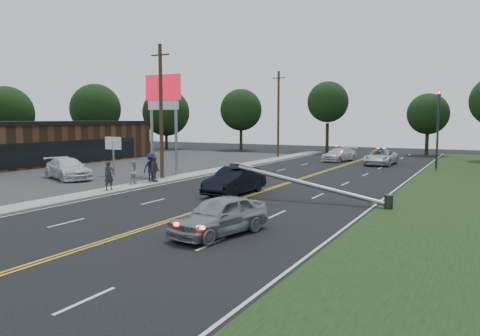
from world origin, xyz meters
The scene contains 26 objects.
ground centered at (0.00, 0.00, 0.00)m, with size 120.00×120.00×0.00m, color black.
parking_lot centered at (-20.00, 10.00, 0.01)m, with size 25.00×60.00×0.01m, color #2D2D2D.
sidewalk centered at (-8.40, 10.00, 0.06)m, with size 1.80×70.00×0.12m, color #9A958B.
centerline_yellow centered at (0.00, 10.00, 0.01)m, with size 0.36×80.00×0.00m, color gold.
pharmacy_building centered at (-27.99, 14.00, 2.20)m, with size 8.40×30.40×4.30m.
pylon_sign centered at (-10.50, 14.00, 6.00)m, with size 3.20×0.35×8.00m.
small_sign centered at (-14.00, 12.00, 2.33)m, with size 1.60×0.14×3.10m.
traffic_signal centered at (8.30, 30.00, 4.21)m, with size 0.28×0.41×7.05m.
fallen_streetlight centered at (4.19, 8.00, 0.92)m, with size 9.36×0.44×1.91m.
utility_pole_mid centered at (-9.20, 12.00, 5.08)m, with size 1.60×0.28×10.00m.
utility_pole_far centered at (-9.20, 34.00, 5.08)m, with size 1.60×0.28×10.00m.
tree_2 centered at (-37.98, 19.88, 5.16)m, with size 6.42×6.42×8.38m.
tree_3 centered at (-35.86, 32.05, 5.89)m, with size 6.92×6.92×9.36m.
tree_4 centered at (-30.21, 40.58, 5.48)m, with size 7.01×7.01×8.99m.
tree_5 centered at (-19.47, 44.19, 5.83)m, with size 6.04×6.04×8.86m.
tree_6 centered at (-6.95, 45.60, 6.79)m, with size 5.52×5.52×9.57m.
tree_7 centered at (5.64, 46.52, 5.14)m, with size 5.10×5.10×7.70m.
crashed_sedan centered at (-0.97, 8.37, 0.82)m, with size 1.74×4.99×1.65m, color black.
waiting_sedan centered at (3.25, -0.64, 0.76)m, with size 1.81×4.49×1.53m, color gray.
parked_car centered at (-15.52, 8.71, 0.79)m, with size 2.20×5.41×1.57m, color silver.
emergency_a centered at (3.10, 31.04, 0.74)m, with size 2.46×5.34×1.48m, color silver.
emergency_b centered at (-1.65, 33.04, 0.73)m, with size 2.05×5.04×1.46m, color silver.
bystander_a centered at (-8.30, 5.48, 1.02)m, with size 0.66×0.43×1.81m, color #28272F.
bystander_b centered at (-8.75, 8.40, 0.92)m, with size 0.78×0.61×1.60m, color #A4A5A9.
bystander_c centered at (-8.59, 9.97, 1.12)m, with size 1.29×0.74×2.00m, color #181B3C.
bystander_d centered at (-8.14, 9.76, 1.01)m, with size 1.05×0.44×1.79m, color #544843.
Camera 1 is at (12.39, -16.13, 4.52)m, focal length 35.00 mm.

